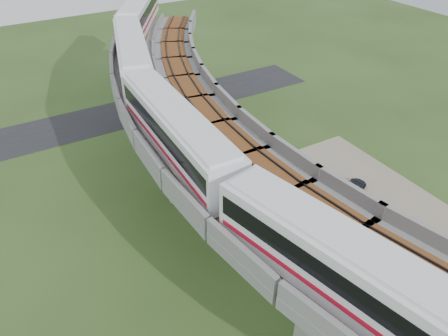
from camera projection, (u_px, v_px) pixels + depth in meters
The scene contains 15 objects.
ground at pixel (222, 266), 36.17m from camera, with size 160.00×160.00×0.00m, color #31491D.
dirt_lot at pixel (363, 222), 40.57m from camera, with size 18.00×26.00×0.04m, color gray.
asphalt_road at pixel (107, 118), 57.42m from camera, with size 60.00×8.00×0.03m, color #232326.
viaduct at pixel (266, 162), 32.62m from camera, with size 19.58×73.98×11.40m.
metro_train at pixel (178, 87), 35.87m from camera, with size 15.42×60.62×3.64m.
fence at pixel (314, 219), 39.81m from camera, with size 3.87×38.73×1.50m.
tree_0 at pixel (213, 110), 54.74m from camera, with size 3.16×3.16×3.43m.
tree_1 at pixel (222, 132), 49.87m from camera, with size 2.39×2.39×3.25m.
tree_2 at pixel (244, 176), 43.64m from camera, with size 2.02×2.02×2.63m.
tree_3 at pixel (269, 208), 38.36m from camera, with size 2.57×2.57×3.66m.
tree_4 at pixel (328, 255), 34.70m from camera, with size 1.97×1.97×2.67m.
tree_5 at pixel (416, 303), 29.92m from camera, with size 3.14×3.14×3.98m.
car_white at pixel (440, 305), 32.06m from camera, with size 1.63×4.04×1.38m, color silver.
car_red at pixel (400, 250), 36.84m from camera, with size 1.17×3.37×1.11m, color #A41F0F.
car_dark at pixel (353, 187), 44.02m from camera, with size 1.57×3.86×1.12m, color black.
Camera 1 is at (-12.57, -21.74, 27.28)m, focal length 35.00 mm.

